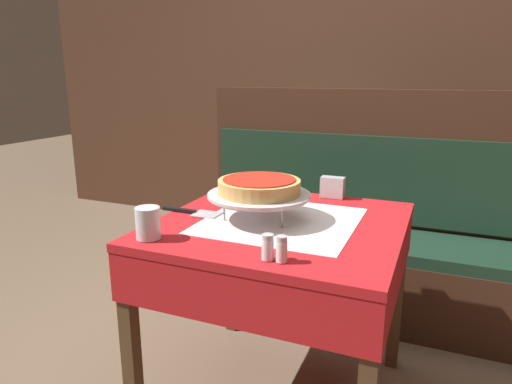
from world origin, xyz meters
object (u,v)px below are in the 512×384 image
at_px(napkin_holder, 333,187).
at_px(dining_table_rear, 320,166).
at_px(salt_shaker, 268,247).
at_px(booth_bench, 352,248).
at_px(pizza_pan_stand, 259,196).
at_px(pepper_shaker, 282,249).
at_px(pizza_server, 193,212).
at_px(water_glass_near, 148,223).
at_px(condiment_caddy, 307,144).
at_px(deep_dish_pizza, 259,186).
at_px(dining_table_front, 281,250).

bearing_deg(napkin_holder, dining_table_rear, 107.07).
bearing_deg(salt_shaker, booth_bench, 89.05).
xyz_separation_m(pizza_pan_stand, salt_shaker, (0.17, -0.34, -0.05)).
bearing_deg(pepper_shaker, napkin_holder, 92.48).
height_order(salt_shaker, pepper_shaker, same).
bearing_deg(salt_shaker, pizza_server, 144.25).
relative_size(pepper_shaker, napkin_holder, 0.77).
distance_m(dining_table_rear, pepper_shaker, 2.00).
xyz_separation_m(pizza_server, salt_shaker, (0.43, -0.31, 0.03)).
height_order(booth_bench, pepper_shaker, booth_bench).
xyz_separation_m(water_glass_near, condiment_caddy, (-0.03, 1.90, -0.01)).
xyz_separation_m(pizza_pan_stand, deep_dish_pizza, (0.00, 0.00, 0.04)).
distance_m(pizza_pan_stand, salt_shaker, 0.38).
xyz_separation_m(dining_table_front, pizza_server, (-0.34, -0.05, 0.12)).
bearing_deg(dining_table_rear, dining_table_front, -80.25).
relative_size(pizza_pan_stand, condiment_caddy, 2.08).
bearing_deg(condiment_caddy, deep_dish_pizza, -79.76).
bearing_deg(deep_dish_pizza, dining_table_front, 11.22).
xyz_separation_m(pizza_server, condiment_caddy, (-0.02, 1.61, 0.04)).
xyz_separation_m(dining_table_front, deep_dish_pizza, (-0.08, -0.02, 0.24)).
bearing_deg(pizza_server, pizza_pan_stand, 6.72).
xyz_separation_m(pizza_server, napkin_holder, (0.44, 0.43, 0.04)).
xyz_separation_m(dining_table_front, dining_table_rear, (-0.27, 1.60, 0.00)).
bearing_deg(booth_bench, salt_shaker, -90.95).
distance_m(pizza_server, napkin_holder, 0.62).
distance_m(napkin_holder, condiment_caddy, 1.26).
distance_m(deep_dish_pizza, condiment_caddy, 1.60).
height_order(pepper_shaker, napkin_holder, napkin_holder).
bearing_deg(water_glass_near, napkin_holder, 59.46).
relative_size(water_glass_near, condiment_caddy, 0.57).
distance_m(dining_table_front, pepper_shaker, 0.41).
distance_m(dining_table_front, water_glass_near, 0.51).
height_order(dining_table_front, pepper_shaker, pepper_shaker).
height_order(booth_bench, pizza_server, booth_bench).
distance_m(dining_table_rear, deep_dish_pizza, 1.64).
bearing_deg(napkin_holder, condiment_caddy, 111.48).
height_order(water_glass_near, condiment_caddy, condiment_caddy).
distance_m(dining_table_front, condiment_caddy, 1.61).
distance_m(pizza_pan_stand, pepper_shaker, 0.40).
bearing_deg(condiment_caddy, pizza_server, -89.25).
xyz_separation_m(dining_table_rear, napkin_holder, (0.37, -1.21, 0.16)).
distance_m(deep_dish_pizza, salt_shaker, 0.39).
height_order(pizza_pan_stand, pepper_shaker, pizza_pan_stand).
xyz_separation_m(booth_bench, salt_shaker, (-0.02, -1.24, 0.45)).
height_order(dining_table_front, salt_shaker, salt_shaker).
bearing_deg(napkin_holder, pizza_server, -135.41).
distance_m(deep_dish_pizza, pizza_server, 0.29).
bearing_deg(condiment_caddy, napkin_holder, -68.52).
height_order(dining_table_rear, salt_shaker, salt_shaker).
height_order(deep_dish_pizza, pizza_server, deep_dish_pizza).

